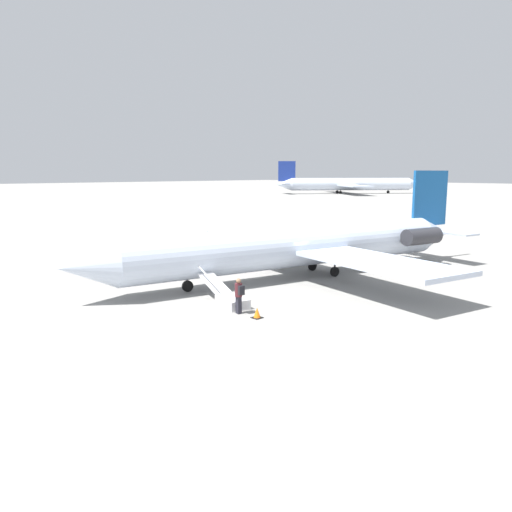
{
  "coord_description": "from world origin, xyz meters",
  "views": [
    {
      "loc": [
        23.98,
        21.17,
        6.76
      ],
      "look_at": [
        3.61,
        0.06,
        1.83
      ],
      "focal_mm": 35.0,
      "sensor_mm": 36.0,
      "label": 1
    }
  ],
  "objects_px": {
    "airplane_far_left": "(348,184)",
    "boarding_stairs": "(229,298)",
    "passenger": "(239,294)",
    "airplane_main": "(307,245)"
  },
  "relations": [
    {
      "from": "boarding_stairs",
      "to": "airplane_main",
      "type": "bearing_deg",
      "value": -64.21
    },
    {
      "from": "boarding_stairs",
      "to": "passenger",
      "type": "distance_m",
      "value": 1.78
    },
    {
      "from": "airplane_main",
      "to": "passenger",
      "type": "height_order",
      "value": "airplane_main"
    },
    {
      "from": "boarding_stairs",
      "to": "passenger",
      "type": "bearing_deg",
      "value": 169.12
    },
    {
      "from": "airplane_main",
      "to": "boarding_stairs",
      "type": "bearing_deg",
      "value": 25.79
    },
    {
      "from": "airplane_main",
      "to": "airplane_far_left",
      "type": "xyz_separation_m",
      "value": [
        -108.68,
        -74.87,
        0.99
      ]
    },
    {
      "from": "boarding_stairs",
      "to": "passenger",
      "type": "xyz_separation_m",
      "value": [
        0.66,
        1.53,
        0.63
      ]
    },
    {
      "from": "airplane_main",
      "to": "passenger",
      "type": "xyz_separation_m",
      "value": [
        9.27,
        3.58,
        -1.06
      ]
    },
    {
      "from": "airplane_main",
      "to": "boarding_stairs",
      "type": "distance_m",
      "value": 9.01
    },
    {
      "from": "airplane_far_left",
      "to": "boarding_stairs",
      "type": "relative_size",
      "value": 10.0
    }
  ]
}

